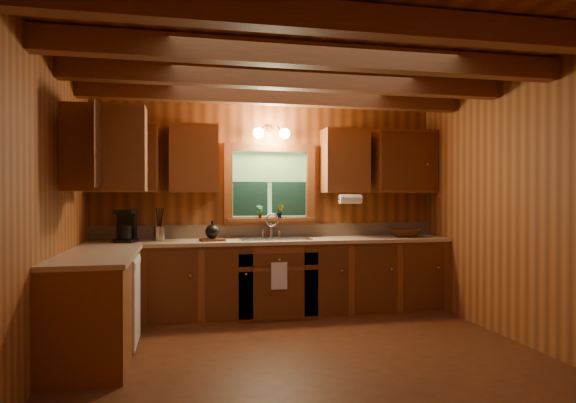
{
  "coord_description": "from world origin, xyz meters",
  "views": [
    {
      "loc": [
        -1.05,
        -4.13,
        1.4
      ],
      "look_at": [
        0.0,
        0.8,
        1.35
      ],
      "focal_mm": 30.99,
      "sensor_mm": 36.0,
      "label": 1
    }
  ],
  "objects_px": {
    "coffee_maker": "(126,226)",
    "wicker_basket": "(405,233)",
    "cutting_board": "(212,240)",
    "sink": "(274,243)"
  },
  "relations": [
    {
      "from": "cutting_board",
      "to": "coffee_maker",
      "type": "bearing_deg",
      "value": 166.12
    },
    {
      "from": "sink",
      "to": "wicker_basket",
      "type": "bearing_deg",
      "value": -0.85
    },
    {
      "from": "coffee_maker",
      "to": "wicker_basket",
      "type": "height_order",
      "value": "coffee_maker"
    },
    {
      "from": "sink",
      "to": "cutting_board",
      "type": "distance_m",
      "value": 0.73
    },
    {
      "from": "coffee_maker",
      "to": "wicker_basket",
      "type": "relative_size",
      "value": 0.9
    },
    {
      "from": "sink",
      "to": "cutting_board",
      "type": "height_order",
      "value": "sink"
    },
    {
      "from": "wicker_basket",
      "to": "coffee_maker",
      "type": "bearing_deg",
      "value": 179.95
    },
    {
      "from": "sink",
      "to": "coffee_maker",
      "type": "height_order",
      "value": "coffee_maker"
    },
    {
      "from": "coffee_maker",
      "to": "cutting_board",
      "type": "height_order",
      "value": "coffee_maker"
    },
    {
      "from": "coffee_maker",
      "to": "cutting_board",
      "type": "xyz_separation_m",
      "value": [
        0.93,
        -0.06,
        -0.16
      ]
    }
  ]
}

